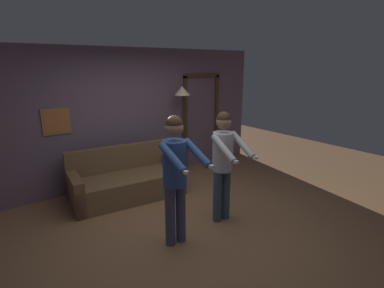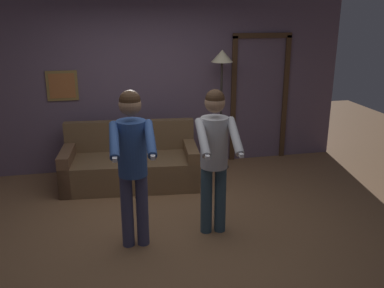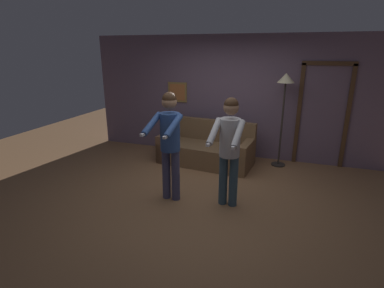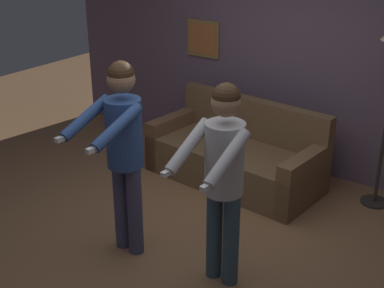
{
  "view_description": "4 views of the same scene",
  "coord_description": "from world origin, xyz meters",
  "px_view_note": "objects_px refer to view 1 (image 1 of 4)",
  "views": [
    {
      "loc": [
        -2.31,
        -3.22,
        2.3
      ],
      "look_at": [
        -0.11,
        -0.24,
        1.3
      ],
      "focal_mm": 28.0,
      "sensor_mm": 36.0,
      "label": 1
    },
    {
      "loc": [
        -0.69,
        -4.41,
        2.48
      ],
      "look_at": [
        0.24,
        -0.17,
        1.07
      ],
      "focal_mm": 40.0,
      "sensor_mm": 36.0,
      "label": 2
    },
    {
      "loc": [
        1.31,
        -4.26,
        2.29
      ],
      "look_at": [
        -0.04,
        -0.3,
        0.96
      ],
      "focal_mm": 28.0,
      "sensor_mm": 36.0,
      "label": 3
    },
    {
      "loc": [
        2.34,
        -3.25,
        2.73
      ],
      "look_at": [
        0.15,
        -0.11,
        1.09
      ],
      "focal_mm": 50.0,
      "sensor_mm": 36.0,
      "label": 4
    }
  ],
  "objects_px": {
    "person_standing_left": "(176,169)",
    "torchiere_lamp": "(182,102)",
    "person_standing_right": "(223,157)",
    "couch": "(127,182)"
  },
  "relations": [
    {
      "from": "person_standing_left",
      "to": "torchiere_lamp",
      "type": "bearing_deg",
      "value": 53.58
    },
    {
      "from": "couch",
      "to": "torchiere_lamp",
      "type": "relative_size",
      "value": 1.06
    },
    {
      "from": "couch",
      "to": "person_standing_left",
      "type": "relative_size",
      "value": 1.16
    },
    {
      "from": "couch",
      "to": "person_standing_left",
      "type": "bearing_deg",
      "value": -92.83
    },
    {
      "from": "torchiere_lamp",
      "to": "person_standing_left",
      "type": "relative_size",
      "value": 1.09
    },
    {
      "from": "torchiere_lamp",
      "to": "person_standing_right",
      "type": "xyz_separation_m",
      "value": [
        -0.64,
        -1.97,
        -0.55
      ]
    },
    {
      "from": "couch",
      "to": "person_standing_left",
      "type": "xyz_separation_m",
      "value": [
        -0.09,
        -1.72,
        0.76
      ]
    },
    {
      "from": "torchiere_lamp",
      "to": "person_standing_right",
      "type": "distance_m",
      "value": 2.15
    },
    {
      "from": "person_standing_left",
      "to": "person_standing_right",
      "type": "relative_size",
      "value": 1.03
    },
    {
      "from": "couch",
      "to": "torchiere_lamp",
      "type": "xyz_separation_m",
      "value": [
        1.45,
        0.36,
        1.27
      ]
    }
  ]
}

